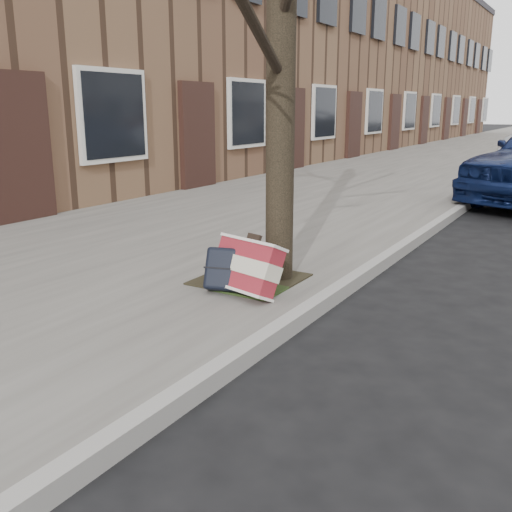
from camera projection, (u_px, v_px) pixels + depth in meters
The scene contains 6 objects.
ground at pixel (442, 409), 3.17m from camera, with size 120.00×120.00×0.00m, color black.
near_sidewalk at pixel (440, 160), 17.43m from camera, with size 5.00×70.00×0.12m, color slate.
house_near at pixel (287, 53), 20.34m from camera, with size 6.80×40.00×7.00m, color brown.
dirt_patch at pixel (250, 279), 5.14m from camera, with size 0.85×0.85×0.01m, color black.
suitcase_red at pixel (246, 267), 4.69m from camera, with size 0.61×0.17×0.44m, color maroon.
suitcase_navy at pixel (236, 270), 4.75m from camera, with size 0.50×0.16×0.36m, color black.
Camera 1 is at (0.59, -2.98, 1.63)m, focal length 40.00 mm.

